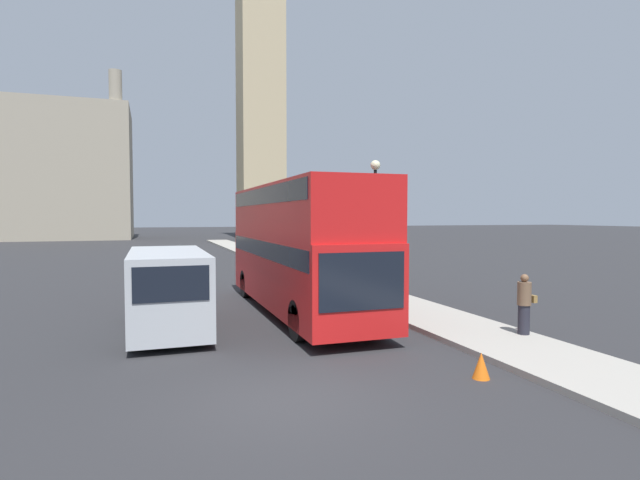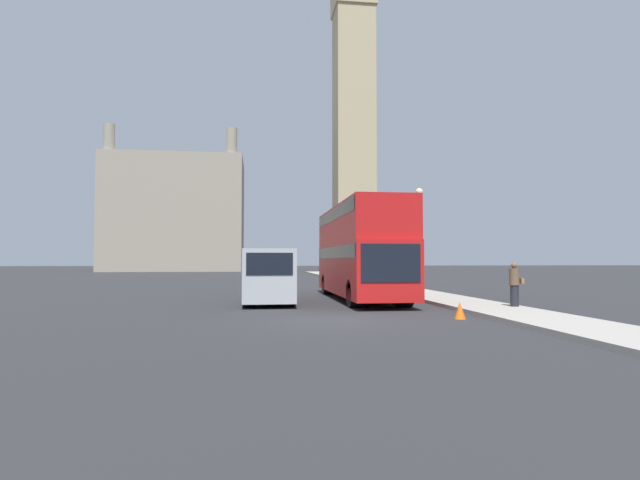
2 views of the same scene
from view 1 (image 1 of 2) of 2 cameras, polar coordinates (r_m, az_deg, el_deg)
ground_plane at (r=9.70m, az=-4.16°, el=-17.52°), size 300.00×300.00×0.00m
sidewalk_strip at (r=12.77m, az=25.32°, el=-12.43°), size 2.69×120.00×0.15m
clock_tower at (r=78.75m, az=-6.87°, el=22.90°), size 6.66×6.83×59.53m
building_block_distant at (r=83.31m, az=-28.64°, el=6.80°), size 22.75×14.48×23.66m
red_double_decker_bus at (r=17.29m, az=-2.50°, el=-0.23°), size 2.60×11.04×4.41m
white_van at (r=15.17m, az=-17.00°, el=-5.35°), size 2.13×5.52×2.34m
pedestrian at (r=14.72m, az=22.32°, el=-6.80°), size 0.52×0.36×1.64m
street_lamp at (r=18.54m, az=6.32°, el=3.62°), size 0.36×0.36×5.27m
traffic_cone at (r=11.12m, az=17.94°, el=-13.49°), size 0.36×0.36×0.55m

